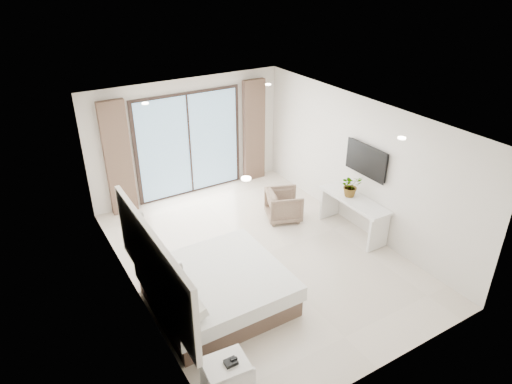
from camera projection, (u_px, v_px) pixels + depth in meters
ground at (259, 255)px, 8.59m from camera, size 6.20×6.20×0.00m
room_shell at (231, 169)px, 8.27m from camera, size 4.62×6.22×2.72m
bed at (217, 289)px, 7.27m from camera, size 2.06×1.96×0.71m
nightstand at (226, 377)px, 5.80m from camera, size 0.59×0.50×0.51m
phone at (231, 362)px, 5.66m from camera, size 0.16×0.13×0.05m
console_desk at (354, 208)px, 9.07m from camera, size 0.50×1.59×0.77m
plant at (351, 188)px, 9.00m from camera, size 0.52×0.55×0.35m
armchair at (284, 204)px, 9.64m from camera, size 0.86×0.88×0.71m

